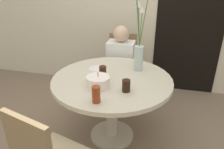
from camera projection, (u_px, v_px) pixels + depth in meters
ground_plane at (112, 135)px, 2.42m from camera, size 16.00×16.00×0.00m
doorway_panel at (190, 22)px, 2.94m from camera, size 0.90×0.01×2.05m
dining_table at (112, 90)px, 2.17m from camera, size 1.17×1.17×0.71m
chair_left_flank at (122, 63)px, 3.03m from camera, size 0.43×0.43×0.89m
birthday_cake at (98, 81)px, 1.95m from camera, size 0.21×0.21×0.14m
flower_vase at (139, 44)px, 2.18m from camera, size 0.16×0.29×0.82m
side_plate at (97, 69)px, 2.31m from camera, size 0.17×0.17×0.01m
drink_glass_0 at (103, 72)px, 2.10m from camera, size 0.07×0.07×0.12m
drink_glass_1 at (96, 94)px, 1.70m from camera, size 0.07×0.07×0.14m
drink_glass_2 at (126, 86)px, 1.86m from camera, size 0.07×0.07×0.11m
person_woman at (121, 68)px, 2.89m from camera, size 0.34×0.24×1.05m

